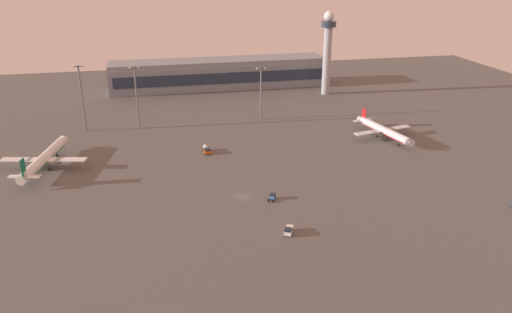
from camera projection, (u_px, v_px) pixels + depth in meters
The scene contains 11 objects.
ground_plane at pixel (243, 197), 160.67m from camera, with size 416.00×416.00×0.00m, color #56544F.
terminal_building at pixel (219, 74), 291.93m from camera, with size 124.62×22.40×16.40m.
control_tower at pixel (328, 48), 270.91m from camera, with size 8.00×8.00×45.21m.
airplane_taxiway_distant at pixel (44, 159), 180.46m from camera, with size 30.84×39.37×10.18m.
airplane_far_stand at pixel (383, 130), 211.32m from camera, with size 27.64×35.29×9.12m.
cargo_loader at pixel (289, 230), 138.60m from camera, with size 3.60×4.58×2.25m.
pushback_tug at pixel (272, 197), 158.31m from camera, with size 3.17×3.56×2.05m.
fuel_truck at pixel (207, 150), 195.93m from camera, with size 2.77×6.43×2.35m.
apron_light_west at pixel (136, 94), 218.02m from camera, with size 4.80×0.90×28.26m.
apron_light_central at pixel (82, 95), 214.85m from camera, with size 4.80×0.90×29.41m.
apron_light_east at pixel (261, 90), 231.15m from camera, with size 4.80×0.90×25.02m.
Camera 1 is at (-26.37, -141.79, 72.13)m, focal length 34.94 mm.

